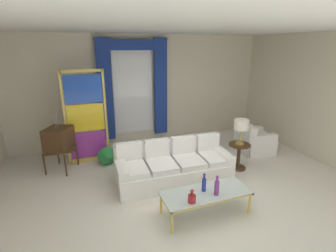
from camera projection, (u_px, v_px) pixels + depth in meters
name	position (u px, v px, depth m)	size (l,w,h in m)	color
ground_plane	(185.00, 190.00, 4.97)	(16.00, 16.00, 0.00)	silver
wall_rear	(142.00, 89.00, 7.26)	(8.00, 0.12, 3.00)	beige
wall_right	(312.00, 96.00, 6.27)	(0.12, 7.00, 3.00)	beige
ceiling_slab	(171.00, 28.00, 4.78)	(8.00, 7.60, 0.04)	white
curtained_window	(134.00, 82.00, 6.94)	(2.00, 0.17, 2.70)	white
couch_white_long	(173.00, 166.00, 5.30)	(2.38, 1.02, 0.86)	white
coffee_table	(206.00, 194.00, 4.18)	(1.47, 0.58, 0.41)	silver
bottle_blue_decanter	(204.00, 184.00, 4.16)	(0.07, 0.07, 0.32)	navy
bottle_crystal_tall	(217.00, 187.00, 4.05)	(0.08, 0.08, 0.34)	#753384
bottle_amber_squat	(192.00, 198.00, 3.87)	(0.12, 0.12, 0.22)	maroon
vintage_tv	(59.00, 140.00, 5.58)	(0.72, 0.75, 1.35)	#472D19
armchair_white	(253.00, 141.00, 6.70)	(0.91, 0.90, 0.80)	white
stained_glass_divider	(86.00, 120.00, 5.90)	(0.95, 0.05, 2.20)	gold
peacock_figurine	(108.00, 157.00, 5.90)	(0.44, 0.60, 0.50)	beige
round_side_table	(239.00, 154.00, 5.76)	(0.48, 0.48, 0.59)	#472D19
table_lamp_brass	(241.00, 126.00, 5.55)	(0.32, 0.32, 0.57)	#B29338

